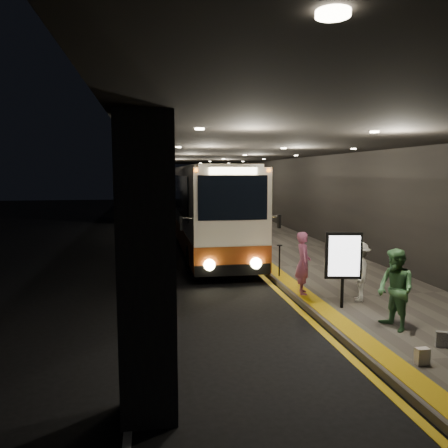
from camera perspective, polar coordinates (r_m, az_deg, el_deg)
ground at (r=14.71m, az=-3.81°, el=-7.33°), size 90.00×90.00×0.00m
lane_line_white at (r=19.53m, az=-10.60°, el=-3.89°), size 0.12×50.00×0.01m
kerb_stripe_yellow at (r=19.89m, az=1.46°, el=-3.59°), size 0.18×50.00×0.01m
sidewalk at (r=20.47m, az=8.07°, el=-3.16°), size 4.50×50.00×0.15m
tactile_strip at (r=19.97m, az=2.87°, el=-3.11°), size 0.50×50.00×0.01m
terminal_wall at (r=20.98m, az=14.09°, el=4.98°), size 0.10×50.00×6.00m
support_columns at (r=18.25m, az=-9.86°, el=2.33°), size 0.80×24.80×4.40m
canopy at (r=19.63m, az=1.93°, el=9.74°), size 9.00×50.00×0.40m
coach_main at (r=19.28m, az=-2.14°, el=1.45°), size 2.52×12.04×3.74m
coach_second at (r=30.86m, az=-5.29°, el=3.14°), size 2.97×11.03×3.42m
passenger_boarding at (r=12.55m, az=10.30°, el=-5.02°), size 0.55×0.72×1.78m
passenger_waiting_green at (r=10.29m, az=21.49°, el=-7.98°), size 0.66×0.94×1.79m
passenger_waiting_white at (r=12.25m, az=17.18°, el=-5.91°), size 0.83×1.14×1.61m
bag_polka at (r=9.88m, az=26.67°, el=-13.33°), size 0.28×0.20×0.31m
bag_plain at (r=8.91m, az=24.47°, el=-15.45°), size 0.25×0.15×0.30m
info_sign at (r=11.39m, az=15.33°, el=-4.19°), size 0.92×0.28×1.94m
stanchion_post at (r=14.57m, az=7.25°, el=-4.79°), size 0.05×0.05×1.05m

